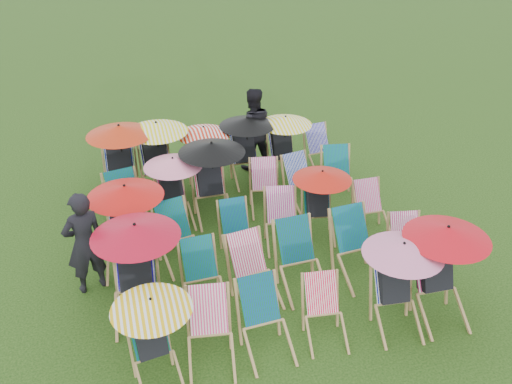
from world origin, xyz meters
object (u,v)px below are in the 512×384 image
object	(u,v)px
deckchair_29	(322,150)
person_left	(85,243)
deckchair_5	(442,272)
person_rear	(252,129)
deckchair_0	(154,340)

from	to	relation	value
deckchair_29	person_left	world-z (taller)	person_left
deckchair_5	person_left	world-z (taller)	person_left
deckchair_5	person_left	distance (m)	5.07
deckchair_5	person_rear	xyz separation A→B (m)	(-1.28, 5.06, 0.14)
deckchair_5	deckchair_29	world-z (taller)	deckchair_5
person_rear	deckchair_5	bearing A→B (deg)	107.18
deckchair_5	deckchair_29	bearing A→B (deg)	90.80
deckchair_0	deckchair_5	bearing A→B (deg)	-7.72
deckchair_0	person_left	world-z (taller)	person_left
deckchair_29	person_left	size ratio (longest dim) A/B	0.53
deckchair_5	person_rear	distance (m)	5.22
deckchair_0	person_rear	distance (m)	5.81
deckchair_0	deckchair_5	size ratio (longest dim) A/B	0.84
deckchair_29	person_left	bearing A→B (deg)	-156.95
deckchair_0	deckchair_5	xyz separation A→B (m)	(3.96, 0.08, 0.12)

